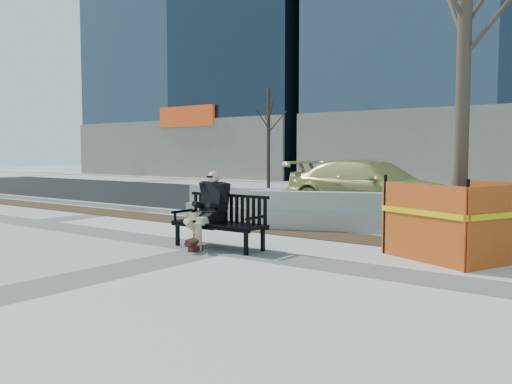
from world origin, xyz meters
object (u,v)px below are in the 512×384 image
at_px(sedan, 372,214).
at_px(bench, 219,248).
at_px(jersey_barrier_right, 315,230).
at_px(tree_fence, 458,257).
at_px(seated_man, 210,246).
at_px(jersey_barrier_left, 237,221).

bearing_deg(sedan, bench, -170.92).
height_order(sedan, jersey_barrier_right, sedan).
height_order(bench, sedan, sedan).
height_order(tree_fence, jersey_barrier_right, tree_fence).
bearing_deg(bench, tree_fence, 24.86).
bearing_deg(bench, jersey_barrier_right, 86.69).
distance_m(sedan, jersey_barrier_right, 3.68).
bearing_deg(jersey_barrier_right, seated_man, -119.38).
bearing_deg(jersey_barrier_left, bench, -53.80).
xyz_separation_m(jersey_barrier_left, jersey_barrier_right, (2.34, -0.05, 0.00)).
relative_size(seated_man, sedan, 0.27).
bearing_deg(jersey_barrier_left, sedan, 62.82).
height_order(bench, jersey_barrier_right, bench).
relative_size(tree_fence, jersey_barrier_left, 2.23).
relative_size(seated_man, jersey_barrier_right, 0.46).
height_order(tree_fence, jersey_barrier_left, tree_fence).
xyz_separation_m(sedan, jersey_barrier_right, (0.32, -3.67, 0.00)).
height_order(jersey_barrier_left, jersey_barrier_right, jersey_barrier_left).
bearing_deg(seated_man, jersey_barrier_left, 120.96).
bearing_deg(tree_fence, seated_man, -156.78).
xyz_separation_m(seated_man, jersey_barrier_right, (0.42, 3.11, 0.00)).
xyz_separation_m(tree_fence, jersey_barrier_right, (-3.62, 1.38, 0.00)).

